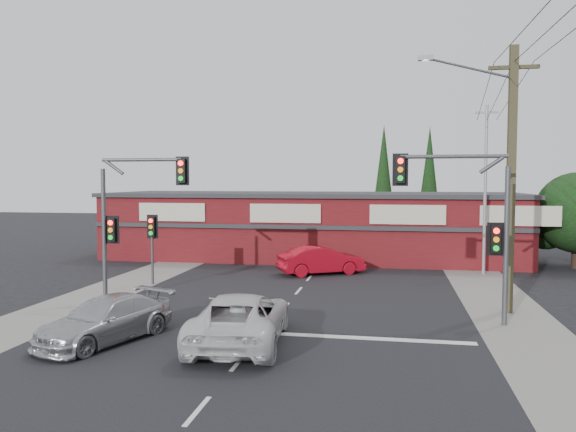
% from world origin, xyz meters
% --- Properties ---
extents(ground, '(120.00, 120.00, 0.00)m').
position_xyz_m(ground, '(0.00, 0.00, 0.00)').
color(ground, black).
rests_on(ground, ground).
extents(road_strip, '(14.00, 70.00, 0.01)m').
position_xyz_m(road_strip, '(0.00, 5.00, 0.01)').
color(road_strip, black).
rests_on(road_strip, ground).
extents(verge_left, '(3.00, 70.00, 0.02)m').
position_xyz_m(verge_left, '(-8.50, 5.00, 0.01)').
color(verge_left, gray).
rests_on(verge_left, ground).
extents(verge_right, '(3.00, 70.00, 0.02)m').
position_xyz_m(verge_right, '(8.50, 5.00, 0.01)').
color(verge_right, gray).
rests_on(verge_right, ground).
extents(stop_line, '(6.50, 0.35, 0.01)m').
position_xyz_m(stop_line, '(3.50, -1.50, 0.01)').
color(stop_line, silver).
rests_on(stop_line, ground).
extents(white_suv, '(3.12, 5.86, 1.57)m').
position_xyz_m(white_suv, '(-0.43, -2.72, 0.78)').
color(white_suv, silver).
rests_on(white_suv, ground).
extents(silver_suv, '(3.40, 5.09, 1.37)m').
position_xyz_m(silver_suv, '(-4.63, -3.28, 0.69)').
color(silver_suv, '#A9ACAE').
rests_on(silver_suv, ground).
extents(red_sedan, '(4.81, 3.63, 1.52)m').
position_xyz_m(red_sedan, '(0.44, 10.43, 0.76)').
color(red_sedan, '#A60A1A').
rests_on(red_sedan, ground).
extents(lane_dashes, '(0.12, 45.61, 0.01)m').
position_xyz_m(lane_dashes, '(0.00, 4.01, 0.01)').
color(lane_dashes, silver).
rests_on(lane_dashes, ground).
extents(shop_building, '(27.30, 8.40, 4.22)m').
position_xyz_m(shop_building, '(-0.99, 16.99, 2.13)').
color(shop_building, '#541014').
rests_on(shop_building, ground).
extents(conifer_near, '(1.80, 1.80, 9.25)m').
position_xyz_m(conifer_near, '(3.50, 24.00, 5.48)').
color(conifer_near, '#2D2116').
rests_on(conifer_near, ground).
extents(conifer_far, '(1.80, 1.80, 9.25)m').
position_xyz_m(conifer_far, '(7.00, 26.00, 5.48)').
color(conifer_far, '#2D2116').
rests_on(conifer_far, ground).
extents(traffic_mast_left, '(3.77, 0.27, 5.97)m').
position_xyz_m(traffic_mast_left, '(-6.43, 2.00, 3.93)').
color(traffic_mast_left, '#47494C').
rests_on(traffic_mast_left, ground).
extents(traffic_mast_right, '(3.96, 0.27, 5.97)m').
position_xyz_m(traffic_mast_right, '(6.86, 1.00, 3.95)').
color(traffic_mast_right, '#47494C').
rests_on(traffic_mast_right, ground).
extents(pedestal_signal, '(0.55, 0.27, 3.38)m').
position_xyz_m(pedestal_signal, '(-7.20, 6.01, 2.41)').
color(pedestal_signal, '#47494C').
rests_on(pedestal_signal, ground).
extents(utility_pole, '(4.38, 0.59, 10.00)m').
position_xyz_m(utility_pole, '(8.36, 2.99, 5.40)').
color(utility_pole, '#494329').
rests_on(utility_pole, ground).
extents(steel_pole, '(1.20, 0.16, 9.00)m').
position_xyz_m(steel_pole, '(9.00, 12.00, 4.70)').
color(steel_pole, gray).
rests_on(steel_pole, ground).
extents(power_lines, '(2.01, 29.00, 1.22)m').
position_xyz_m(power_lines, '(8.47, -2.47, 9.04)').
color(power_lines, black).
rests_on(power_lines, ground).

